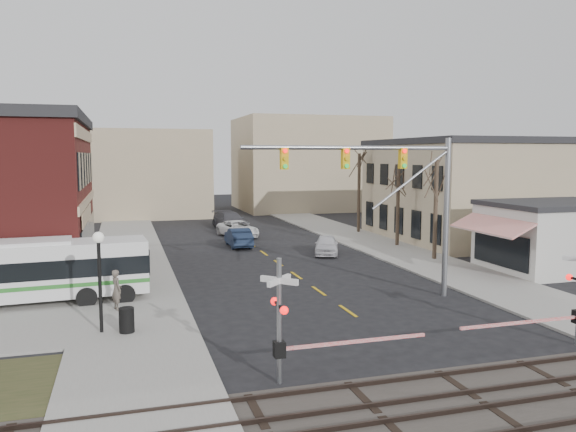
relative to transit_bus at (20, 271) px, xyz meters
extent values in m
plane|color=black|center=(14.55, -7.10, -1.70)|extent=(160.00, 160.00, 0.00)
cube|color=gray|center=(5.05, 12.90, -1.64)|extent=(5.00, 60.00, 0.12)
cube|color=gray|center=(24.05, 12.90, -1.64)|extent=(5.00, 60.00, 0.12)
cube|color=#332D28|center=(14.55, -15.10, -1.67)|extent=(160.00, 5.00, 0.06)
cube|color=#2D231E|center=(14.55, -14.61, -1.58)|extent=(160.00, 0.08, 0.14)
cube|color=#2D231E|center=(14.55, -13.18, -1.58)|extent=(160.00, 0.08, 0.14)
cube|color=#2D231E|center=(14.55, -17.01, -1.58)|extent=(160.00, 0.08, 0.14)
cube|color=#2D231E|center=(14.55, -15.58, -1.58)|extent=(160.00, 0.08, 0.14)
cube|color=tan|center=(2.60, 8.90, 2.60)|extent=(0.10, 15.00, 0.50)
cube|color=tan|center=(2.60, 8.90, 6.70)|extent=(0.10, 15.00, 0.70)
cube|color=black|center=(2.60, 8.90, 0.10)|extent=(0.08, 13.00, 2.60)
cube|color=tan|center=(36.55, 12.90, 2.30)|extent=(20.00, 15.00, 8.00)
cube|color=#262628|center=(36.55, 12.90, 6.55)|extent=(20.30, 15.30, 0.50)
cube|color=beige|center=(30.55, -0.10, 0.30)|extent=(8.00, 6.00, 4.00)
cube|color=#262628|center=(30.55, -0.10, 2.45)|extent=(8.20, 6.20, 0.30)
cube|color=red|center=(25.75, -0.10, 1.30)|extent=(1.68, 6.00, 0.87)
cylinder|color=#382B21|center=(25.05, 4.90, 1.79)|extent=(0.28, 0.28, 6.75)
cylinder|color=#382B21|center=(25.35, 10.90, 1.57)|extent=(0.28, 0.28, 6.30)
cylinder|color=#382B21|center=(25.55, 18.90, 2.02)|extent=(0.28, 0.28, 7.20)
cube|color=silver|center=(0.00, 0.00, 0.02)|extent=(11.74, 3.31, 2.55)
cube|color=black|center=(0.00, 0.00, 0.18)|extent=(11.79, 3.35, 0.87)
cube|color=#277025|center=(0.00, 0.00, -0.59)|extent=(11.79, 3.35, 0.19)
cylinder|color=black|center=(0.00, 0.00, -1.22)|extent=(1.14, 2.57, 0.97)
cylinder|color=gray|center=(20.36, -3.82, 2.30)|extent=(0.28, 0.28, 8.00)
cylinder|color=gray|center=(15.10, -3.82, 5.80)|extent=(10.53, 0.20, 0.20)
cube|color=gold|center=(17.86, -3.82, 5.30)|extent=(0.35, 0.30, 1.00)
cube|color=gold|center=(14.86, -3.82, 5.30)|extent=(0.35, 0.30, 1.00)
cube|color=gold|center=(11.86, -3.82, 5.30)|extent=(0.35, 0.30, 1.00)
cylinder|color=gray|center=(9.32, -12.09, 0.30)|extent=(0.16, 0.16, 4.00)
cube|color=silver|center=(9.32, -12.09, 1.60)|extent=(1.00, 1.00, 0.18)
cube|color=silver|center=(9.32, -12.09, 1.60)|extent=(1.00, 1.00, 0.18)
sphere|color=#FF0C0C|center=(9.32, -12.64, 0.80)|extent=(0.26, 0.26, 0.26)
sphere|color=#FF0C0C|center=(9.32, -11.54, 0.80)|extent=(0.26, 0.26, 0.26)
cube|color=black|center=(9.32, -12.09, -0.60)|extent=(0.35, 0.35, 0.50)
cube|color=#FF0C0C|center=(11.92, -12.09, -0.60)|extent=(5.00, 0.10, 0.10)
sphere|color=#FF0C0C|center=(21.08, -11.31, 0.80)|extent=(0.26, 0.26, 0.26)
cube|color=#FF0C0C|center=(18.48, -11.86, -0.60)|extent=(5.00, 0.10, 0.10)
cylinder|color=black|center=(3.78, -5.49, 0.25)|extent=(0.14, 0.14, 3.67)
sphere|color=silver|center=(3.78, -5.49, 2.24)|extent=(0.44, 0.44, 0.44)
cylinder|color=black|center=(4.75, -5.80, -1.09)|extent=(0.60, 0.60, 0.99)
imported|color=silver|center=(18.79, 9.17, -1.01)|extent=(2.97, 4.35, 1.38)
imported|color=#162137|center=(13.37, 14.37, -0.96)|extent=(1.63, 4.52, 1.48)
imported|color=silver|center=(14.37, 19.57, -1.00)|extent=(3.36, 5.47, 1.41)
imported|color=#414045|center=(14.66, 24.77, -0.87)|extent=(3.11, 6.04, 1.67)
imported|color=#5C5249|center=(4.35, -2.24, -0.66)|extent=(0.66, 0.79, 1.85)
imported|color=#2D384F|center=(3.68, 1.53, -0.64)|extent=(1.15, 1.15, 1.88)
camera|label=1|loc=(4.76, -28.48, 5.45)|focal=35.00mm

